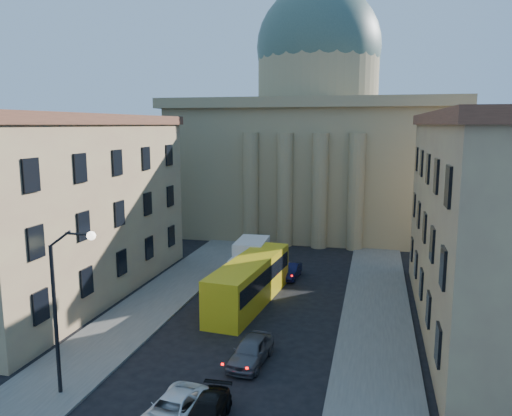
# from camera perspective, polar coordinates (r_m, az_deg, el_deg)

# --- Properties ---
(sidewalk_left) EXTENTS (5.00, 60.00, 0.15)m
(sidewalk_left) POSITION_cam_1_polar(r_m,az_deg,el_deg) (37.75, -13.85, -12.26)
(sidewalk_left) COLOR #56544E
(sidewalk_left) RESTS_ON ground
(sidewalk_right) EXTENTS (5.00, 60.00, 0.15)m
(sidewalk_right) POSITION_cam_1_polar(r_m,az_deg,el_deg) (33.93, 13.57, -14.81)
(sidewalk_right) COLOR #56544E
(sidewalk_right) RESTS_ON ground
(church) EXTENTS (68.02, 28.76, 36.60)m
(church) POSITION_cam_1_polar(r_m,az_deg,el_deg) (68.96, 6.89, 7.76)
(church) COLOR #8E7E57
(church) RESTS_ON ground
(building_left) EXTENTS (11.60, 26.60, 14.70)m
(building_left) POSITION_cam_1_polar(r_m,az_deg,el_deg) (43.51, -21.80, 0.27)
(building_left) COLOR tan
(building_left) RESTS_ON ground
(street_lamp) EXTENTS (2.62, 0.44, 8.83)m
(street_lamp) POSITION_cam_1_polar(r_m,az_deg,el_deg) (27.20, -21.16, -9.61)
(street_lamp) COLOR black
(street_lamp) RESTS_ON ground
(car_left_mid) EXTENTS (2.73, 4.95, 1.31)m
(car_left_mid) POSITION_cam_1_polar(r_m,az_deg,el_deg) (25.51, -9.56, -21.90)
(car_left_mid) COLOR white
(car_left_mid) RESTS_ON ground
(car_right_mid) EXTENTS (1.82, 4.23, 1.22)m
(car_right_mid) POSITION_cam_1_polar(r_m,az_deg,el_deg) (25.25, -5.68, -22.31)
(car_right_mid) COLOR black
(car_right_mid) RESTS_ON ground
(car_right_far) EXTENTS (2.21, 4.66, 1.54)m
(car_right_far) POSITION_cam_1_polar(r_m,az_deg,el_deg) (30.51, -0.57, -15.98)
(car_right_far) COLOR #4B4C50
(car_right_far) RESTS_ON ground
(car_right_distant) EXTENTS (1.58, 4.09, 1.33)m
(car_right_distant) POSITION_cam_1_polar(r_m,az_deg,el_deg) (46.18, 3.97, -7.17)
(car_right_distant) COLOR black
(car_right_distant) RESTS_ON ground
(city_bus) EXTENTS (4.02, 12.59, 3.49)m
(city_bus) POSITION_cam_1_polar(r_m,az_deg,el_deg) (39.44, -0.72, -8.25)
(city_bus) COLOR gold
(city_bus) RESTS_ON ground
(box_truck) EXTENTS (2.79, 6.60, 3.57)m
(box_truck) POSITION_cam_1_polar(r_m,az_deg,el_deg) (44.89, -0.74, -6.27)
(box_truck) COLOR silver
(box_truck) RESTS_ON ground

